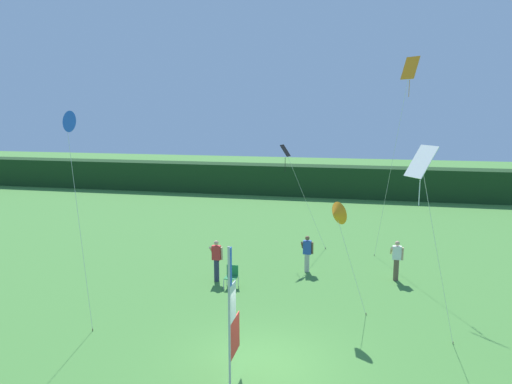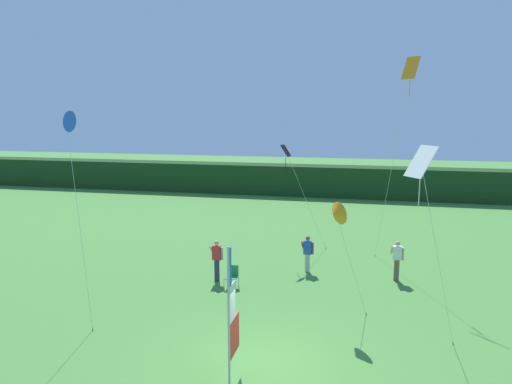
% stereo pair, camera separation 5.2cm
% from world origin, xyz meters
% --- Properties ---
extents(ground_plane, '(120.00, 120.00, 0.00)m').
position_xyz_m(ground_plane, '(0.00, 0.00, 0.00)').
color(ground_plane, '#478438').
extents(distant_treeline, '(80.00, 2.40, 2.51)m').
position_xyz_m(distant_treeline, '(0.00, 27.82, 1.26)').
color(distant_treeline, '#193819').
rests_on(distant_treeline, ground).
extents(banner_flag, '(0.06, 1.03, 3.82)m').
position_xyz_m(banner_flag, '(-0.59, -1.05, 1.83)').
color(banner_flag, '#B7B7BC').
rests_on(banner_flag, ground).
extents(person_near_banner, '(0.55, 0.48, 1.77)m').
position_xyz_m(person_near_banner, '(-3.26, 6.22, 0.95)').
color(person_near_banner, '#2D334C').
rests_on(person_near_banner, ground).
extents(person_mid_field, '(0.55, 0.48, 1.73)m').
position_xyz_m(person_mid_field, '(4.15, 7.92, 0.92)').
color(person_mid_field, brown).
rests_on(person_mid_field, ground).
extents(person_far_left, '(0.55, 0.48, 1.65)m').
position_xyz_m(person_far_left, '(0.34, 8.23, 0.88)').
color(person_far_left, '#B7B2A3').
rests_on(person_far_left, ground).
extents(folding_chair, '(0.51, 0.51, 0.89)m').
position_xyz_m(folding_chair, '(-2.46, 5.68, 0.51)').
color(folding_chair, '#BCBCC1').
rests_on(folding_chair, ground).
extents(kite_blue_delta_2, '(1.24, 1.26, 7.16)m').
position_xyz_m(kite_blue_delta_2, '(-6.92, 1.73, 6.76)').
color(kite_blue_delta_2, brown).
rests_on(kite_blue_delta_2, ground).
extents(kite_black_diamond_3, '(2.26, 1.42, 5.47)m').
position_xyz_m(kite_black_diamond_3, '(-0.99, 10.94, 4.83)').
color(kite_black_diamond_3, brown).
rests_on(kite_black_diamond_3, ground).
extents(kite_white_diamond_4, '(1.87, 2.01, 6.23)m').
position_xyz_m(kite_white_diamond_4, '(4.15, 0.94, 5.59)').
color(kite_white_diamond_4, brown).
rests_on(kite_white_diamond_4, ground).
extents(kite_orange_delta_5, '(1.55, 0.85, 4.09)m').
position_xyz_m(kite_orange_delta_5, '(1.78, 3.70, 3.67)').
color(kite_orange_delta_5, brown).
rests_on(kite_orange_delta_5, ground).
extents(kite_orange_diamond_6, '(1.47, 2.32, 9.38)m').
position_xyz_m(kite_orange_diamond_6, '(4.37, 9.48, 8.48)').
color(kite_orange_diamond_6, brown).
rests_on(kite_orange_diamond_6, ground).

